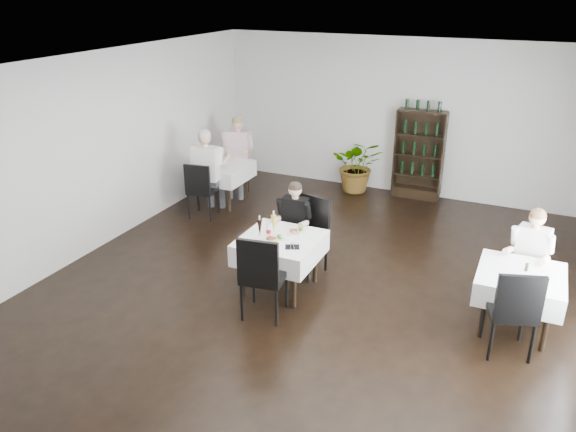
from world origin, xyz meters
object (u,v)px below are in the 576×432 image
Objects in this scene: main_table at (280,248)px; potted_tree at (358,165)px; wine_shelf at (419,156)px; diner_main at (293,219)px.

main_table is 4.18m from potted_tree.
wine_shelf is 1.70× the size of main_table.
potted_tree is (-1.16, -0.14, -0.30)m from wine_shelf.
wine_shelf is 1.31× the size of diner_main.
wine_shelf is at bearing 78.22° from main_table.
wine_shelf is 1.21m from potted_tree.
diner_main reaches higher than main_table.
wine_shelf is 1.61× the size of potted_tree.
wine_shelf is 3.81m from diner_main.
potted_tree is (-0.26, 4.17, -0.08)m from main_table.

